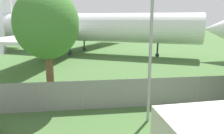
% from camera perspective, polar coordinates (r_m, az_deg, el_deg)
% --- Properties ---
extents(perimeter_fence, '(56.07, 0.07, 1.89)m').
position_cam_1_polar(perimeter_fence, '(13.72, -7.78, -7.35)').
color(perimeter_fence, gray).
rests_on(perimeter_fence, ground).
extents(airplane, '(41.39, 33.58, 12.72)m').
position_cam_1_polar(airplane, '(35.20, -7.30, 10.19)').
color(airplane, white).
rests_on(airplane, ground).
extents(tree_left_of_cabin, '(3.98, 3.98, 7.46)m').
position_cam_1_polar(tree_left_of_cabin, '(14.27, -16.70, 10.61)').
color(tree_left_of_cabin, brown).
rests_on(tree_left_of_cabin, ground).
extents(light_mast, '(0.44, 0.44, 8.90)m').
position_cam_1_polar(light_mast, '(11.44, 10.29, 11.10)').
color(light_mast, '#99999E').
rests_on(light_mast, ground).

